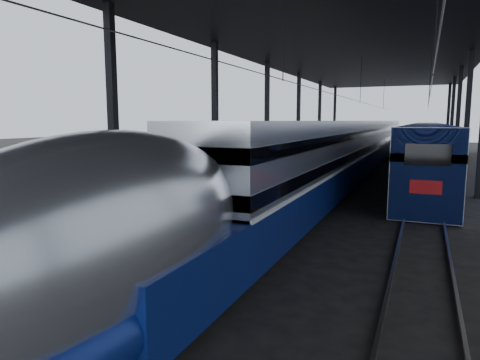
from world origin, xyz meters
The scene contains 7 objects.
ground centered at (0.00, 0.00, 0.00)m, with size 160.00×160.00×0.00m, color black.
platform centered at (-3.50, 20.00, 0.50)m, with size 6.00×80.00×1.00m, color #4C4C4F.
yellow_strip centered at (-0.70, 20.00, 1.00)m, with size 0.30×80.00×0.01m, color orange.
rails centered at (4.50, 20.00, 0.08)m, with size 6.52×80.00×0.16m.
canopy centered at (1.90, 20.00, 9.12)m, with size 18.00×75.00×9.47m.
tgv_train centered at (2.00, 22.97, 1.88)m, with size 2.80×65.20×4.02m.
second_train centered at (7.00, 34.81, 1.91)m, with size 2.74×56.05×3.77m.
Camera 1 is at (6.87, -10.22, 4.02)m, focal length 32.00 mm.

